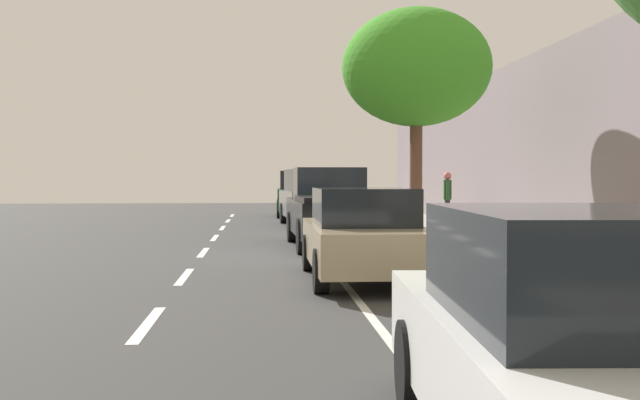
{
  "coord_description": "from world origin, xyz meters",
  "views": [
    {
      "loc": [
        -1.25,
        -16.65,
        1.69
      ],
      "look_at": [
        0.45,
        5.36,
        1.04
      ],
      "focal_mm": 42.54,
      "sensor_mm": 36.0,
      "label": 1
    }
  ],
  "objects_px": {
    "parked_sedan_tan_second": "(363,235)",
    "parked_suv_grey_far": "(312,197)",
    "pedestrian_on_phone": "(447,196)",
    "fire_hydrant": "(345,207)",
    "cyclist_with_backpack": "(349,201)",
    "parked_suv_green_farthest": "(299,193)",
    "parked_pickup_black_mid": "(333,210)",
    "street_tree_far_end": "(416,68)",
    "bicycle_at_curb": "(339,222)",
    "parked_sedan_white_nearest": "(597,350)"
  },
  "relations": [
    {
      "from": "parked_sedan_tan_second",
      "to": "parked_pickup_black_mid",
      "type": "bearing_deg",
      "value": 89.38
    },
    {
      "from": "cyclist_with_backpack",
      "to": "fire_hydrant",
      "type": "bearing_deg",
      "value": 84.69
    },
    {
      "from": "parked_sedan_white_nearest",
      "to": "pedestrian_on_phone",
      "type": "bearing_deg",
      "value": 78.38
    },
    {
      "from": "parked_suv_green_farthest",
      "to": "street_tree_far_end",
      "type": "distance_m",
      "value": 16.15
    },
    {
      "from": "parked_suv_green_farthest",
      "to": "fire_hydrant",
      "type": "relative_size",
      "value": 5.65
    },
    {
      "from": "pedestrian_on_phone",
      "to": "fire_hydrant",
      "type": "xyz_separation_m",
      "value": [
        -2.55,
        6.1,
        -0.56
      ]
    },
    {
      "from": "street_tree_far_end",
      "to": "pedestrian_on_phone",
      "type": "height_order",
      "value": "street_tree_far_end"
    },
    {
      "from": "parked_pickup_black_mid",
      "to": "cyclist_with_backpack",
      "type": "bearing_deg",
      "value": 77.48
    },
    {
      "from": "street_tree_far_end",
      "to": "fire_hydrant",
      "type": "bearing_deg",
      "value": 91.74
    },
    {
      "from": "parked_sedan_tan_second",
      "to": "street_tree_far_end",
      "type": "distance_m",
      "value": 6.41
    },
    {
      "from": "parked_suv_green_farthest",
      "to": "pedestrian_on_phone",
      "type": "xyz_separation_m",
      "value": [
        4.12,
        -9.91,
        0.1
      ]
    },
    {
      "from": "street_tree_far_end",
      "to": "bicycle_at_curb",
      "type": "bearing_deg",
      "value": 103.71
    },
    {
      "from": "parked_pickup_black_mid",
      "to": "street_tree_far_end",
      "type": "bearing_deg",
      "value": -29.07
    },
    {
      "from": "bicycle_at_curb",
      "to": "cyclist_with_backpack",
      "type": "xyz_separation_m",
      "value": [
        0.22,
        -0.46,
        0.66
      ]
    },
    {
      "from": "bicycle_at_curb",
      "to": "parked_suv_green_farthest",
      "type": "bearing_deg",
      "value": 93.64
    },
    {
      "from": "parked_sedan_tan_second",
      "to": "parked_suv_green_farthest",
      "type": "distance_m",
      "value": 20.75
    },
    {
      "from": "parked_sedan_white_nearest",
      "to": "parked_suv_green_farthest",
      "type": "bearing_deg",
      "value": 90.33
    },
    {
      "from": "parked_sedan_white_nearest",
      "to": "bicycle_at_curb",
      "type": "xyz_separation_m",
      "value": [
        0.51,
        18.57,
        -0.39
      ]
    },
    {
      "from": "bicycle_at_curb",
      "to": "cyclist_with_backpack",
      "type": "distance_m",
      "value": 0.83
    },
    {
      "from": "fire_hydrant",
      "to": "street_tree_far_end",
      "type": "bearing_deg",
      "value": -88.26
    },
    {
      "from": "parked_suv_grey_far",
      "to": "bicycle_at_curb",
      "type": "xyz_separation_m",
      "value": [
        0.56,
        -4.15,
        -0.66
      ]
    },
    {
      "from": "parked_sedan_tan_second",
      "to": "bicycle_at_curb",
      "type": "xyz_separation_m",
      "value": [
        0.66,
        10.19,
        -0.39
      ]
    },
    {
      "from": "parked_sedan_tan_second",
      "to": "pedestrian_on_phone",
      "type": "distance_m",
      "value": 11.59
    },
    {
      "from": "parked_sedan_white_nearest",
      "to": "cyclist_with_backpack",
      "type": "distance_m",
      "value": 18.13
    },
    {
      "from": "cyclist_with_backpack",
      "to": "parked_suv_green_farthest",
      "type": "bearing_deg",
      "value": 94.65
    },
    {
      "from": "parked_suv_green_farthest",
      "to": "parked_suv_grey_far",
      "type": "bearing_deg",
      "value": -88.96
    },
    {
      "from": "pedestrian_on_phone",
      "to": "parked_suv_green_farthest",
      "type": "bearing_deg",
      "value": 112.56
    },
    {
      "from": "street_tree_far_end",
      "to": "fire_hydrant",
      "type": "distance_m",
      "value": 12.45
    },
    {
      "from": "parked_sedan_white_nearest",
      "to": "parked_pickup_black_mid",
      "type": "relative_size",
      "value": 0.84
    },
    {
      "from": "cyclist_with_backpack",
      "to": "pedestrian_on_phone",
      "type": "relative_size",
      "value": 0.97
    },
    {
      "from": "parked_suv_green_farthest",
      "to": "pedestrian_on_phone",
      "type": "relative_size",
      "value": 2.74
    },
    {
      "from": "parked_sedan_white_nearest",
      "to": "fire_hydrant",
      "type": "height_order",
      "value": "parked_sedan_white_nearest"
    },
    {
      "from": "parked_suv_grey_far",
      "to": "parked_sedan_white_nearest",
      "type": "bearing_deg",
      "value": -89.88
    },
    {
      "from": "pedestrian_on_phone",
      "to": "fire_hydrant",
      "type": "relative_size",
      "value": 2.06
    },
    {
      "from": "cyclist_with_backpack",
      "to": "parked_pickup_black_mid",
      "type": "bearing_deg",
      "value": -102.52
    },
    {
      "from": "parked_sedan_tan_second",
      "to": "parked_sedan_white_nearest",
      "type": "bearing_deg",
      "value": -88.99
    },
    {
      "from": "parked_sedan_white_nearest",
      "to": "street_tree_far_end",
      "type": "distance_m",
      "value": 13.97
    },
    {
      "from": "pedestrian_on_phone",
      "to": "parked_pickup_black_mid",
      "type": "bearing_deg",
      "value": -130.21
    },
    {
      "from": "cyclist_with_backpack",
      "to": "pedestrian_on_phone",
      "type": "height_order",
      "value": "pedestrian_on_phone"
    },
    {
      "from": "parked_suv_grey_far",
      "to": "pedestrian_on_phone",
      "type": "relative_size",
      "value": 2.78
    },
    {
      "from": "street_tree_far_end",
      "to": "pedestrian_on_phone",
      "type": "bearing_deg",
      "value": 69.32
    },
    {
      "from": "cyclist_with_backpack",
      "to": "fire_hydrant",
      "type": "distance_m",
      "value": 7.25
    },
    {
      "from": "parked_suv_grey_far",
      "to": "parked_suv_green_farthest",
      "type": "relative_size",
      "value": 1.01
    },
    {
      "from": "fire_hydrant",
      "to": "parked_sedan_tan_second",
      "type": "bearing_deg",
      "value": -95.23
    },
    {
      "from": "cyclist_with_backpack",
      "to": "street_tree_far_end",
      "type": "distance_m",
      "value": 5.77
    },
    {
      "from": "parked_sedan_tan_second",
      "to": "cyclist_with_backpack",
      "type": "height_order",
      "value": "cyclist_with_backpack"
    },
    {
      "from": "bicycle_at_curb",
      "to": "parked_sedan_tan_second",
      "type": "bearing_deg",
      "value": -93.68
    },
    {
      "from": "parked_sedan_tan_second",
      "to": "parked_suv_grey_far",
      "type": "bearing_deg",
      "value": 89.6
    },
    {
      "from": "parked_sedan_white_nearest",
      "to": "pedestrian_on_phone",
      "type": "relative_size",
      "value": 2.6
    },
    {
      "from": "parked_pickup_black_mid",
      "to": "parked_suv_grey_far",
      "type": "height_order",
      "value": "parked_suv_grey_far"
    }
  ]
}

